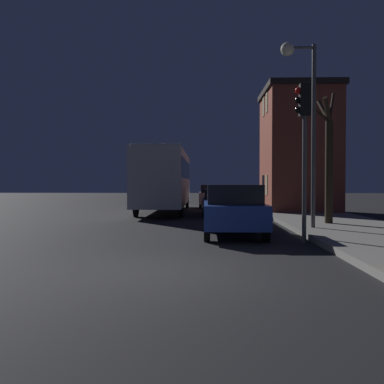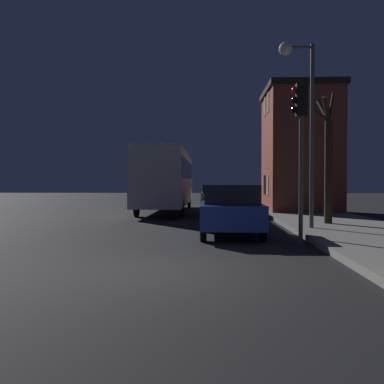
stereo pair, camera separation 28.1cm
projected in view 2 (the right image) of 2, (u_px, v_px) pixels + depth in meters
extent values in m
plane|color=black|center=(155.00, 271.00, 8.26)|extent=(120.00, 120.00, 0.00)
cube|color=brown|center=(300.00, 152.00, 23.93)|extent=(3.71, 4.88, 6.50)
cube|color=black|center=(300.00, 91.00, 23.86)|extent=(3.95, 5.12, 0.30)
cube|color=beige|center=(268.00, 185.00, 23.41)|extent=(0.03, 0.70, 1.10)
cube|color=black|center=(265.00, 185.00, 24.71)|extent=(0.03, 0.70, 1.10)
cube|color=beige|center=(268.00, 102.00, 23.31)|extent=(0.03, 0.70, 1.10)
cube|color=beige|center=(265.00, 107.00, 24.60)|extent=(0.03, 0.70, 1.10)
cylinder|color=#4C4C4C|center=(312.00, 136.00, 14.45)|extent=(0.14, 0.14, 6.21)
cylinder|color=#4C4C4C|center=(299.00, 47.00, 14.40)|extent=(0.90, 0.09, 0.09)
sphere|color=#F4EAC6|center=(286.00, 49.00, 14.42)|extent=(0.46, 0.46, 0.46)
cylinder|color=#4C4C4C|center=(301.00, 180.00, 11.96)|extent=(0.12, 0.12, 3.57)
cube|color=black|center=(301.00, 100.00, 11.91)|extent=(0.30, 0.24, 0.90)
sphere|color=red|center=(295.00, 90.00, 11.91)|extent=(0.20, 0.20, 0.20)
sphere|color=black|center=(295.00, 100.00, 11.92)|extent=(0.20, 0.20, 0.20)
sphere|color=black|center=(295.00, 110.00, 11.92)|extent=(0.20, 0.20, 0.20)
cylinder|color=#2D2319|center=(328.00, 172.00, 16.03)|extent=(0.29, 0.29, 3.85)
cylinder|color=#2D2319|center=(323.00, 111.00, 16.40)|extent=(0.37, 0.97, 1.00)
cylinder|color=#2D2319|center=(313.00, 109.00, 15.93)|extent=(1.29, 0.27, 0.97)
cylinder|color=#2D2319|center=(326.00, 109.00, 15.72)|extent=(0.52, 0.72, 0.87)
cylinder|color=#2D2319|center=(331.00, 107.00, 16.51)|extent=(0.60, 1.21, 1.32)
cube|color=beige|center=(167.00, 179.00, 24.64)|extent=(2.42, 11.02, 2.88)
cube|color=black|center=(167.00, 170.00, 24.63)|extent=(2.44, 10.14, 1.04)
cube|color=#B2B2B2|center=(167.00, 153.00, 24.61)|extent=(2.30, 10.47, 0.12)
cylinder|color=black|center=(189.00, 201.00, 28.20)|extent=(0.18, 0.96, 0.96)
cylinder|color=black|center=(155.00, 201.00, 28.30)|extent=(0.18, 0.96, 0.96)
cylinder|color=black|center=(182.00, 207.00, 21.05)|extent=(0.18, 0.96, 0.96)
cylinder|color=black|center=(137.00, 207.00, 21.15)|extent=(0.18, 0.96, 0.96)
cube|color=navy|center=(231.00, 214.00, 13.55)|extent=(1.88, 3.83, 0.71)
cube|color=black|center=(231.00, 194.00, 13.35)|extent=(1.65, 1.99, 0.58)
cylinder|color=black|center=(254.00, 222.00, 14.77)|extent=(0.18, 0.70, 0.70)
cylinder|color=black|center=(205.00, 222.00, 14.84)|extent=(0.18, 0.70, 0.70)
cylinder|color=black|center=(262.00, 230.00, 12.28)|extent=(0.18, 0.70, 0.70)
cylinder|color=black|center=(203.00, 230.00, 12.36)|extent=(0.18, 0.70, 0.70)
cube|color=black|center=(221.00, 204.00, 22.45)|extent=(1.90, 4.64, 0.59)
cube|color=black|center=(221.00, 194.00, 22.21)|extent=(1.67, 2.42, 0.51)
cylinder|color=black|center=(236.00, 208.00, 23.93)|extent=(0.18, 0.57, 0.57)
cylinder|color=black|center=(205.00, 208.00, 24.01)|extent=(0.18, 0.57, 0.57)
cylinder|color=black|center=(240.00, 212.00, 20.91)|extent=(0.18, 0.57, 0.57)
cylinder|color=black|center=(205.00, 211.00, 20.99)|extent=(0.18, 0.57, 0.57)
cube|color=#B7BABF|center=(215.00, 198.00, 29.50)|extent=(1.87, 4.44, 0.72)
cube|color=black|center=(215.00, 189.00, 29.26)|extent=(1.64, 2.31, 0.53)
cylinder|color=black|center=(226.00, 202.00, 30.91)|extent=(0.18, 0.58, 0.58)
cylinder|color=black|center=(203.00, 202.00, 30.99)|extent=(0.18, 0.58, 0.58)
cylinder|color=black|center=(228.00, 204.00, 28.03)|extent=(0.18, 0.58, 0.58)
cylinder|color=black|center=(202.00, 204.00, 28.11)|extent=(0.18, 0.58, 0.58)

